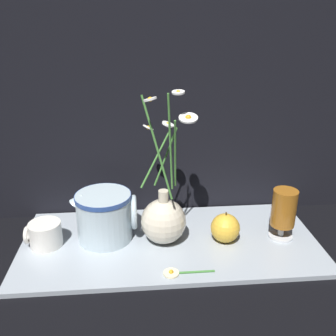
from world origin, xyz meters
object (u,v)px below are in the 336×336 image
yellow_mug (45,234)px  orange_fruit (225,228)px  ceramic_pitcher (105,215)px  vase_with_flowers (164,218)px  tea_glass (284,210)px

yellow_mug → orange_fruit: size_ratio=1.09×
yellow_mug → ceramic_pitcher: bearing=7.7°
yellow_mug → ceramic_pitcher: 0.16m
ceramic_pitcher → orange_fruit: 0.31m
yellow_mug → orange_fruit: bearing=-2.5°
vase_with_flowers → orange_fruit: bearing=-5.0°
yellow_mug → vase_with_flowers: bearing=-1.1°
yellow_mug → tea_glass: (0.61, -0.02, 0.05)m
yellow_mug → tea_glass: size_ratio=0.67×
orange_fruit → yellow_mug: bearing=177.5°
vase_with_flowers → tea_glass: size_ratio=2.89×
ceramic_pitcher → orange_fruit: (0.31, -0.04, -0.03)m
yellow_mug → ceramic_pitcher: size_ratio=0.54×
vase_with_flowers → tea_glass: bearing=-1.9°
orange_fruit → ceramic_pitcher: bearing=172.6°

